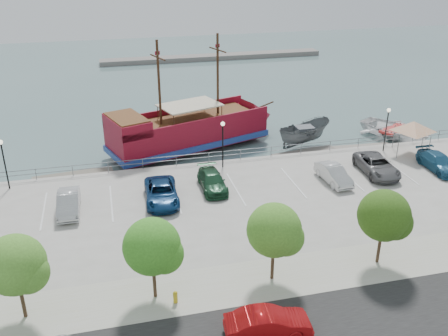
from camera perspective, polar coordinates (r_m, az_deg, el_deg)
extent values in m
plane|color=#4B6867|center=(39.63, 2.11, -4.97)|extent=(160.00, 160.00, 0.00)
cube|color=#A7A48E|center=(31.14, 7.26, -12.12)|extent=(100.00, 4.00, 0.05)
cylinder|color=slate|center=(45.56, -0.53, 1.86)|extent=(50.00, 0.06, 0.06)
cylinder|color=slate|center=(45.72, -0.53, 1.40)|extent=(50.00, 0.06, 0.06)
cube|color=slate|center=(92.28, -1.29, 12.57)|extent=(40.00, 3.00, 0.80)
cube|color=maroon|center=(50.67, -4.05, 4.13)|extent=(16.73, 9.87, 2.60)
cube|color=navy|center=(50.97, -4.03, 3.23)|extent=(17.11, 10.25, 0.60)
cone|color=maroon|center=(55.15, 3.99, 5.84)|extent=(4.57, 5.57, 4.79)
cube|color=maroon|center=(47.44, -11.02, 4.85)|extent=(4.44, 5.69, 1.40)
cube|color=brown|center=(47.20, -11.09, 5.70)|extent=(4.13, 5.25, 0.12)
cube|color=brown|center=(50.44, -3.60, 5.67)|extent=(13.70, 8.34, 0.15)
cube|color=maroon|center=(52.14, -5.39, 6.59)|extent=(15.18, 5.34, 0.70)
cube|color=maroon|center=(48.14, -2.72, 5.13)|extent=(15.18, 5.34, 0.70)
cylinder|color=#382111|center=(50.76, -0.73, 10.60)|extent=(0.30, 0.30, 8.19)
cylinder|color=#382111|center=(47.75, -7.43, 9.50)|extent=(0.30, 0.30, 8.19)
cylinder|color=#382111|center=(50.22, -0.74, 13.36)|extent=(1.10, 2.88, 0.14)
cylinder|color=#382111|center=(47.18, -7.60, 12.42)|extent=(1.10, 2.88, 0.14)
cube|color=beige|center=(49.86, -3.95, 7.18)|extent=(6.70, 5.46, 0.12)
cylinder|color=#382111|center=(55.18, 4.62, 7.14)|extent=(2.40, 0.95, 0.59)
imported|color=#585C5F|center=(52.01, 9.12, 3.63)|extent=(6.78, 4.34, 2.45)
imported|color=white|center=(56.83, 18.93, 3.93)|extent=(8.40, 9.28, 1.58)
cube|color=#6E685A|center=(46.63, -16.81, -1.05)|extent=(7.21, 2.77, 0.40)
cube|color=slate|center=(50.17, 9.31, 1.55)|extent=(6.95, 2.95, 0.38)
cube|color=gray|center=(52.83, 15.55, 2.13)|extent=(6.28, 2.19, 0.35)
cylinder|color=slate|center=(51.47, 18.82, 3.48)|extent=(0.10, 0.10, 2.32)
cylinder|color=slate|center=(52.02, 21.80, 3.24)|extent=(0.10, 0.10, 2.32)
cylinder|color=slate|center=(48.94, 19.27, 2.34)|extent=(0.10, 0.10, 2.32)
cylinder|color=slate|center=(49.52, 22.38, 2.10)|extent=(0.10, 0.10, 2.32)
pyramid|color=silver|center=(49.80, 20.92, 5.01)|extent=(5.82, 5.82, 0.95)
imported|color=#9F0C0E|center=(26.70, 5.06, -17.30)|extent=(4.58, 1.92, 1.47)
cylinder|color=gold|center=(28.91, -5.57, -14.59)|extent=(0.25, 0.25, 0.62)
sphere|color=gold|center=(28.71, -5.60, -14.08)|extent=(0.27, 0.27, 0.27)
cylinder|color=black|center=(43.71, -23.72, 0.16)|extent=(0.12, 0.12, 4.00)
sphere|color=#FFF2CC|center=(42.97, -24.19, 2.71)|extent=(0.36, 0.36, 0.36)
cylinder|color=black|center=(43.99, -0.14, 2.49)|extent=(0.12, 0.12, 4.00)
sphere|color=#FFF2CC|center=(43.25, -0.14, 5.07)|extent=(0.36, 0.36, 0.36)
cylinder|color=black|center=(50.01, 18.01, 4.02)|extent=(0.12, 0.12, 4.00)
sphere|color=#FFF2CC|center=(49.36, 18.33, 6.30)|extent=(0.36, 0.36, 0.36)
cylinder|color=#473321|center=(29.42, -22.03, -13.86)|extent=(0.20, 0.20, 2.20)
sphere|color=#447A26|center=(28.12, -22.77, -10.15)|extent=(3.20, 3.20, 3.20)
sphere|color=#447A26|center=(27.98, -21.49, -11.08)|extent=(2.20, 2.20, 2.20)
cylinder|color=#473321|center=(28.98, -7.96, -12.66)|extent=(0.20, 0.20, 2.20)
sphere|color=#33761E|center=(27.66, -8.24, -8.85)|extent=(3.20, 3.20, 3.20)
sphere|color=#33761E|center=(27.68, -6.87, -9.74)|extent=(2.20, 2.20, 2.20)
cylinder|color=#473321|center=(30.20, 5.57, -10.79)|extent=(0.20, 0.20, 2.20)
sphere|color=#417522|center=(28.94, 5.75, -7.07)|extent=(3.20, 3.20, 3.20)
sphere|color=#417522|center=(29.10, 7.04, -7.87)|extent=(2.20, 2.20, 2.20)
cylinder|color=#473321|center=(32.91, 17.30, -8.66)|extent=(0.20, 0.20, 2.20)
sphere|color=#2C4F14|center=(31.75, 17.81, -5.17)|extent=(3.20, 3.20, 3.20)
sphere|color=#2C4F14|center=(32.03, 18.92, -5.89)|extent=(2.20, 2.20, 2.20)
imported|color=#B1B2B3|center=(38.93, -17.35, -3.84)|extent=(1.61, 4.50, 1.48)
imported|color=navy|center=(38.92, -7.16, -2.83)|extent=(2.74, 5.48, 1.49)
imported|color=#194428|center=(40.60, -1.36, -1.51)|extent=(1.96, 4.75, 1.37)
imported|color=silver|center=(42.73, 12.42, -0.69)|extent=(1.82, 4.43, 1.43)
imported|color=#5C5C5E|center=(45.23, 17.07, 0.28)|extent=(2.91, 5.64, 1.52)
imported|color=#1F5679|center=(47.87, 23.32, 0.60)|extent=(2.09, 4.98, 1.43)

